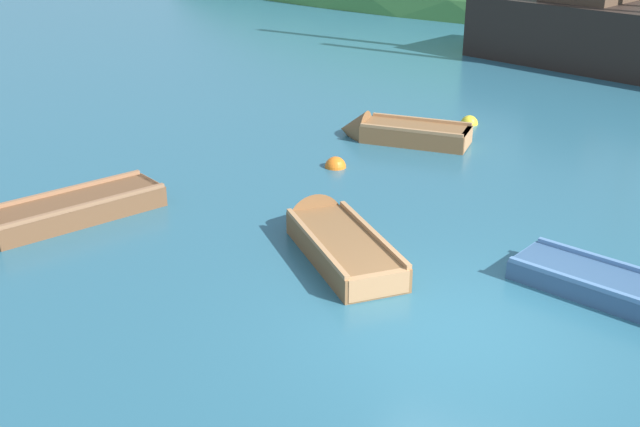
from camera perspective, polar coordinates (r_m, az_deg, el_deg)
name	(u,v)px	position (r m, az deg, el deg)	size (l,w,h in m)	color
ground_plane	(458,331)	(10.49, 9.89, -8.35)	(120.00, 120.00, 0.00)	#285B70
rowboat_outer_right	(333,240)	(12.50, 0.94, -1.94)	(3.16, 2.78, 0.97)	brown
rowboat_near_dock	(47,220)	(14.03, -19.07, -0.42)	(2.06, 3.81, 0.93)	brown
rowboat_outer_left	(398,135)	(17.78, 5.60, 5.67)	(3.04, 1.47, 0.94)	brown
buoy_yellow	(469,124)	(19.31, 10.68, 6.35)	(0.41, 0.41, 0.41)	yellow
buoy_orange	(335,167)	(16.07, 1.12, 3.36)	(0.43, 0.43, 0.43)	orange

